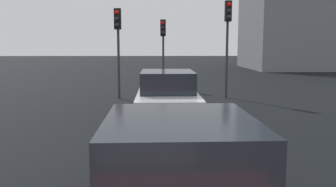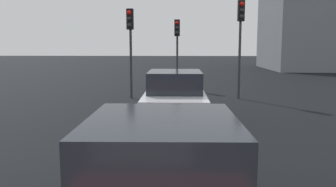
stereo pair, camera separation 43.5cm
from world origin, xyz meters
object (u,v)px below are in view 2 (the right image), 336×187
Objects in this scene: car_white_lead at (175,97)px; traffic_light_near_right at (177,39)px; car_red_second at (163,182)px; traffic_light_near_left at (241,29)px; traffic_light_far_left at (130,34)px.

car_white_lead is 8.87m from traffic_light_near_right.
car_red_second is at bearing 7.93° from traffic_light_near_right.
traffic_light_near_right is at bearing -149.67° from traffic_light_near_left.
traffic_light_near_right is 0.95× the size of traffic_light_far_left.
traffic_light_near_right is at bearing -1.11° from car_red_second.
traffic_light_near_left is 4.84m from traffic_light_far_left.
traffic_light_near_right reaches higher than car_white_lead.
traffic_light_far_left is (4.62, 2.07, 2.09)m from car_white_lead.
traffic_light_far_left reaches higher than car_red_second.
car_red_second is 1.04× the size of traffic_light_near_left.
car_red_second is 15.85m from traffic_light_near_right.
traffic_light_far_left is (-4.03, 2.01, 0.13)m from traffic_light_near_right.
traffic_light_near_left is at bearing -31.20° from car_white_lead.
car_white_lead is at bearing 8.10° from traffic_light_near_right.
traffic_light_far_left is at bearing -94.37° from traffic_light_near_left.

